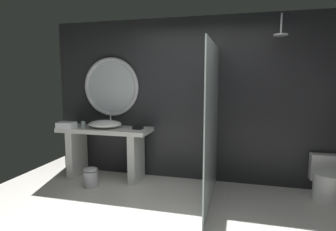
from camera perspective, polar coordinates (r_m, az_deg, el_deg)
name	(u,v)px	position (r m, az deg, el deg)	size (l,w,h in m)	color
back_wall_panel	(194,100)	(4.53, 5.26, 3.12)	(4.80, 0.10, 2.60)	#232326
vanity_counter	(106,145)	(4.76, -12.61, -5.88)	(1.51, 0.56, 0.85)	silver
vessel_sink	(105,124)	(4.69, -12.72, -1.69)	(0.55, 0.45, 0.23)	white
tumbler_cup	(83,124)	(4.88, -16.91, -1.68)	(0.07, 0.07, 0.09)	silver
tissue_box	(138,127)	(4.49, -6.13, -2.29)	(0.15, 0.13, 0.07)	black
round_wall_mirror	(111,87)	(4.87, -11.52, 5.73)	(1.00, 0.07, 1.00)	#B7B7BC
shower_glass_panel	(212,125)	(3.69, 8.94, -1.94)	(0.02, 1.57, 2.09)	silver
rain_shower_head	(281,33)	(4.14, 22.00, 15.34)	(0.19, 0.19, 0.29)	#B7B7BC
toilet	(328,181)	(4.50, 29.77, -11.57)	(0.42, 0.59, 0.57)	white
waste_bin	(91,177)	(4.53, -15.45, -11.96)	(0.22, 0.22, 0.30)	#B7B7BC
folded_hand_towel	(66,125)	(4.85, -19.99, -1.84)	(0.28, 0.20, 0.10)	white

